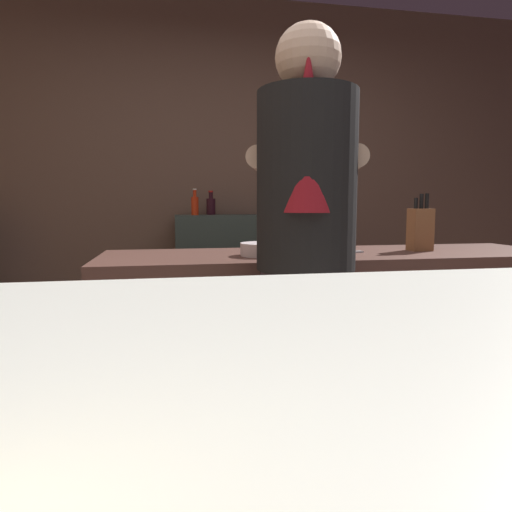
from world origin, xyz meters
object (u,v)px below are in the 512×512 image
object	(u,v)px
mixing_bowl	(262,249)
bottle_soy	(277,204)
knife_block	(420,229)
bottle_olive_oil	(195,205)
bottle_hot_sauce	(211,205)
bartender	(306,245)
chefs_knife	(339,253)

from	to	relation	value
mixing_bowl	bottle_soy	xyz separation A→B (m)	(0.37, 1.27, 0.20)
knife_block	bottle_olive_oil	xyz separation A→B (m)	(-1.00, 1.25, 0.11)
bottle_hot_sauce	bottle_soy	size ratio (longest dim) A/B	0.84
bartender	mixing_bowl	xyz separation A→B (m)	(-0.07, 0.39, -0.05)
bottle_hot_sauce	chefs_knife	bearing A→B (deg)	-72.67
bartender	chefs_knife	xyz separation A→B (m)	(0.28, 0.41, -0.08)
bartender	bottle_soy	bearing A→B (deg)	6.29
chefs_knife	bottle_soy	world-z (taller)	bottle_soy
knife_block	bottle_hot_sauce	world-z (taller)	bottle_hot_sauce
bartender	mixing_bowl	size ratio (longest dim) A/B	8.73
bottle_hot_sauce	bottle_olive_oil	world-z (taller)	bottle_olive_oil
chefs_knife	bottle_soy	size ratio (longest dim) A/B	1.14
knife_block	chefs_knife	size ratio (longest dim) A/B	1.13
bottle_hot_sauce	mixing_bowl	bearing A→B (deg)	-86.24
knife_block	bottle_hot_sauce	distance (m)	1.65
bottle_olive_oil	mixing_bowl	bearing A→B (deg)	-80.46
knife_block	mixing_bowl	bearing A→B (deg)	-175.01
bartender	mixing_bowl	bearing A→B (deg)	27.08
chefs_knife	bottle_soy	xyz separation A→B (m)	(0.01, 1.25, 0.22)
bartender	bottle_soy	distance (m)	1.69
mixing_bowl	bottle_soy	world-z (taller)	bottle_soy
bottle_hot_sauce	bottle_olive_oil	size ratio (longest dim) A/B	0.95
mixing_bowl	bottle_hot_sauce	world-z (taller)	bottle_hot_sauce
bartender	chefs_knife	distance (m)	0.50
bottle_hot_sauce	bottle_olive_oil	distance (m)	0.19
mixing_bowl	knife_block	bearing A→B (deg)	4.99
knife_block	mixing_bowl	size ratio (longest dim) A/B	1.35
bottle_hot_sauce	bottle_soy	distance (m)	0.50
bartender	chefs_knife	world-z (taller)	bartender
mixing_bowl	bottle_hot_sauce	distance (m)	1.48
bartender	mixing_bowl	distance (m)	0.40
mixing_bowl	bottle_soy	bearing A→B (deg)	73.94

